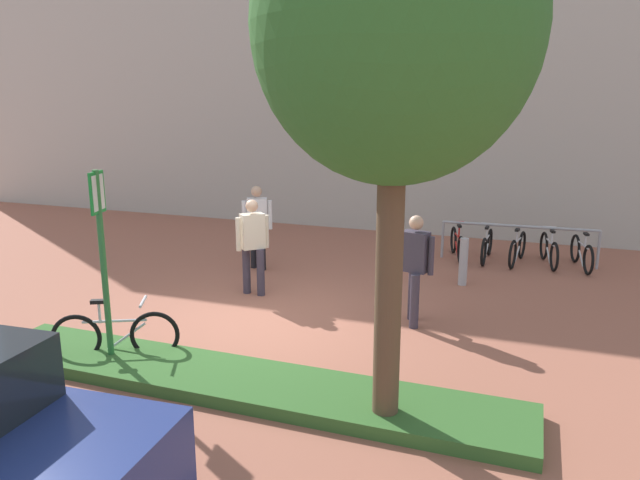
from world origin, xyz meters
name	(u,v)px	position (x,y,z in m)	size (l,w,h in m)	color
ground_plane	(267,320)	(0.00, 0.00, 0.00)	(60.00, 60.00, 0.00)	#9E5B47
building_facade	(388,35)	(0.00, 7.56, 5.00)	(28.00, 1.20, 10.00)	#B2ADA3
planter_strip	(237,382)	(0.62, -2.19, 0.08)	(7.00, 1.10, 0.16)	#336028
tree_sidewalk	(396,28)	(2.52, -2.38, 4.07)	(2.71, 2.71, 5.59)	brown
parking_sign_post	(101,242)	(-1.22, -2.19, 1.68)	(0.12, 0.36, 2.58)	#2D7238
bike_at_sign	(116,335)	(-1.27, -2.02, 0.35)	(1.53, 0.80, 0.86)	black
bike_rack_cluster	(518,247)	(3.59, 4.89, 0.35)	(3.21, 1.63, 0.83)	#99999E
bollard_steel	(463,262)	(2.69, 2.94, 0.45)	(0.16, 0.16, 0.90)	#ADADB2
person_suited_navy	(415,263)	(2.21, 0.66, 0.98)	(0.60, 0.50, 1.72)	#383342
person_shirt_blue	(253,241)	(-0.76, 1.09, 0.98)	(0.45, 0.47, 1.72)	#383342
person_casual_tan	(257,222)	(-1.40, 2.60, 0.98)	(0.56, 0.38, 1.72)	black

